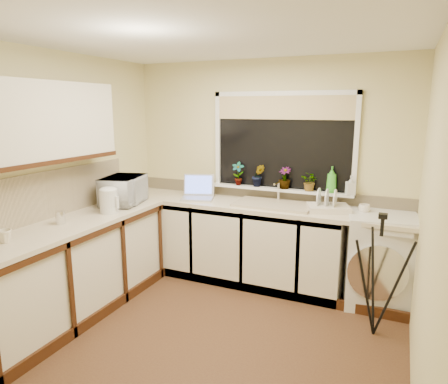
% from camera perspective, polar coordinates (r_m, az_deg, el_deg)
% --- Properties ---
extents(floor, '(3.20, 3.20, 0.00)m').
position_cam_1_polar(floor, '(3.67, -2.39, -19.68)').
color(floor, brown).
rests_on(floor, ground).
extents(ceiling, '(3.20, 3.20, 0.00)m').
position_cam_1_polar(ceiling, '(3.17, -2.80, 21.47)').
color(ceiling, white).
rests_on(ceiling, ground).
extents(wall_back, '(3.20, 0.00, 3.20)m').
position_cam_1_polar(wall_back, '(4.57, 5.89, 3.08)').
color(wall_back, beige).
rests_on(wall_back, ground).
extents(wall_front, '(3.20, 0.00, 3.20)m').
position_cam_1_polar(wall_front, '(2.03, -22.13, -9.10)').
color(wall_front, beige).
rests_on(wall_front, ground).
extents(wall_left, '(0.00, 3.00, 3.00)m').
position_cam_1_polar(wall_left, '(4.16, -22.69, 1.34)').
color(wall_left, beige).
rests_on(wall_left, ground).
extents(wall_right, '(0.00, 3.00, 3.00)m').
position_cam_1_polar(wall_right, '(2.89, 27.20, -3.45)').
color(wall_right, beige).
rests_on(wall_right, ground).
extents(base_cabinet_back, '(2.55, 0.60, 0.86)m').
position_cam_1_polar(base_cabinet_back, '(4.60, 0.61, -7.01)').
color(base_cabinet_back, silver).
rests_on(base_cabinet_back, floor).
extents(base_cabinet_left, '(0.54, 2.40, 0.86)m').
position_cam_1_polar(base_cabinet_left, '(3.97, -21.90, -11.07)').
color(base_cabinet_left, silver).
rests_on(base_cabinet_left, floor).
extents(worktop_back, '(3.20, 0.60, 0.04)m').
position_cam_1_polar(worktop_back, '(4.36, 4.55, -1.95)').
color(worktop_back, beige).
rests_on(worktop_back, base_cabinet_back).
extents(worktop_left, '(0.60, 2.40, 0.04)m').
position_cam_1_polar(worktop_left, '(3.82, -22.42, -4.84)').
color(worktop_left, beige).
rests_on(worktop_left, base_cabinet_left).
extents(upper_cabinet, '(0.28, 1.90, 0.70)m').
position_cam_1_polar(upper_cabinet, '(3.69, -26.78, 8.75)').
color(upper_cabinet, silver).
rests_on(upper_cabinet, wall_left).
extents(splashback_left, '(0.02, 2.40, 0.45)m').
position_cam_1_polar(splashback_left, '(3.98, -25.57, -0.84)').
color(splashback_left, beige).
rests_on(splashback_left, wall_left).
extents(splashback_back, '(3.20, 0.02, 0.14)m').
position_cam_1_polar(splashback_back, '(4.61, 5.77, -0.08)').
color(splashback_back, beige).
rests_on(splashback_back, wall_back).
extents(window_glass, '(1.50, 0.02, 1.00)m').
position_cam_1_polar(window_glass, '(4.46, 8.37, 7.00)').
color(window_glass, black).
rests_on(window_glass, wall_back).
extents(window_blind, '(1.50, 0.02, 0.25)m').
position_cam_1_polar(window_blind, '(4.42, 8.43, 11.83)').
color(window_blind, tan).
rests_on(window_blind, wall_back).
extents(windowsill, '(1.60, 0.14, 0.03)m').
position_cam_1_polar(windowsill, '(4.48, 7.98, 0.38)').
color(windowsill, white).
rests_on(windowsill, wall_back).
extents(sink, '(0.82, 0.46, 0.03)m').
position_cam_1_polar(sink, '(4.29, 7.07, -1.78)').
color(sink, tan).
rests_on(sink, worktop_back).
extents(faucet, '(0.03, 0.03, 0.24)m').
position_cam_1_polar(faucet, '(4.44, 7.79, 0.07)').
color(faucet, silver).
rests_on(faucet, worktop_back).
extents(washing_machine, '(0.74, 0.72, 0.91)m').
position_cam_1_polar(washing_machine, '(4.30, 21.34, -8.88)').
color(washing_machine, silver).
rests_on(washing_machine, floor).
extents(laptop, '(0.44, 0.42, 0.27)m').
position_cam_1_polar(laptop, '(4.62, -3.72, 0.01)').
color(laptop, '#A8A8B0').
rests_on(laptop, worktop_back).
extents(kettle, '(0.18, 0.18, 0.23)m').
position_cam_1_polar(kettle, '(4.11, -16.12, -1.30)').
color(kettle, silver).
rests_on(kettle, worktop_left).
extents(dish_rack, '(0.48, 0.42, 0.06)m').
position_cam_1_polar(dish_rack, '(4.17, 14.67, -2.25)').
color(dish_rack, beige).
rests_on(dish_rack, worktop_back).
extents(tripod, '(0.62, 0.62, 1.08)m').
position_cam_1_polar(tripod, '(3.67, 21.12, -11.08)').
color(tripod, black).
rests_on(tripod, floor).
extents(steel_jar, '(0.09, 0.09, 0.12)m').
position_cam_1_polar(steel_jar, '(3.87, -22.32, -3.40)').
color(steel_jar, silver).
rests_on(steel_jar, worktop_left).
extents(microwave, '(0.48, 0.61, 0.30)m').
position_cam_1_polar(microwave, '(4.46, -14.15, 0.25)').
color(microwave, white).
rests_on(microwave, worktop_left).
extents(plant_a, '(0.15, 0.12, 0.27)m').
position_cam_1_polar(plant_a, '(4.58, 2.01, 2.64)').
color(plant_a, '#999999').
rests_on(plant_a, windowsill).
extents(plant_b, '(0.17, 0.16, 0.25)m').
position_cam_1_polar(plant_b, '(4.51, 4.91, 2.36)').
color(plant_b, '#999999').
rests_on(plant_b, windowsill).
extents(plant_c, '(0.15, 0.15, 0.24)m').
position_cam_1_polar(plant_c, '(4.43, 8.66, 2.00)').
color(plant_c, '#999999').
rests_on(plant_c, windowsill).
extents(plant_d, '(0.23, 0.22, 0.21)m').
position_cam_1_polar(plant_d, '(4.36, 12.20, 1.47)').
color(plant_d, '#999999').
rests_on(plant_d, windowsill).
extents(soap_bottle_green, '(0.12, 0.12, 0.28)m').
position_cam_1_polar(soap_bottle_green, '(4.32, 15.11, 1.71)').
color(soap_bottle_green, green).
rests_on(soap_bottle_green, windowsill).
extents(soap_bottle_clear, '(0.11, 0.12, 0.19)m').
position_cam_1_polar(soap_bottle_clear, '(4.29, 17.63, 0.93)').
color(soap_bottle_clear, '#999999').
rests_on(soap_bottle_clear, windowsill).
extents(cup_back, '(0.12, 0.12, 0.09)m').
position_cam_1_polar(cup_back, '(4.20, 19.37, -2.25)').
color(cup_back, white).
rests_on(cup_back, worktop_back).
extents(cup_left, '(0.12, 0.12, 0.10)m').
position_cam_1_polar(cup_left, '(3.54, -28.85, -5.56)').
color(cup_left, beige).
rests_on(cup_left, worktop_left).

